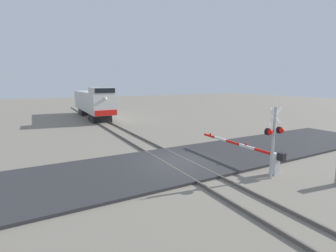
# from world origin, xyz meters

# --- Properties ---
(ground_plane) EXTENTS (160.00, 160.00, 0.00)m
(ground_plane) POSITION_xyz_m (0.00, 0.00, 0.00)
(ground_plane) COLOR gray
(rail_track_left) EXTENTS (0.08, 80.00, 0.15)m
(rail_track_left) POSITION_xyz_m (-0.72, 0.00, 0.07)
(rail_track_left) COLOR #59544C
(rail_track_left) RESTS_ON ground_plane
(rail_track_right) EXTENTS (0.08, 80.00, 0.15)m
(rail_track_right) POSITION_xyz_m (0.72, 0.00, 0.07)
(rail_track_right) COLOR #59544C
(rail_track_right) RESTS_ON ground_plane
(road_surface) EXTENTS (36.00, 6.12, 0.14)m
(road_surface) POSITION_xyz_m (0.00, 0.00, 0.07)
(road_surface) COLOR #2D2D30
(road_surface) RESTS_ON ground_plane
(locomotive) EXTENTS (2.71, 14.24, 4.30)m
(locomotive) POSITION_xyz_m (0.00, 22.82, 2.17)
(locomotive) COLOR black
(locomotive) RESTS_ON ground_plane
(crossing_signal) EXTENTS (1.18, 0.33, 3.68)m
(crossing_signal) POSITION_xyz_m (2.98, -4.29, 2.24)
(crossing_signal) COLOR #ADADB2
(crossing_signal) RESTS_ON ground_plane
(crossing_gate) EXTENTS (0.36, 6.59, 1.28)m
(crossing_gate) POSITION_xyz_m (3.57, -3.07, 0.81)
(crossing_gate) COLOR silver
(crossing_gate) RESTS_ON ground_plane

